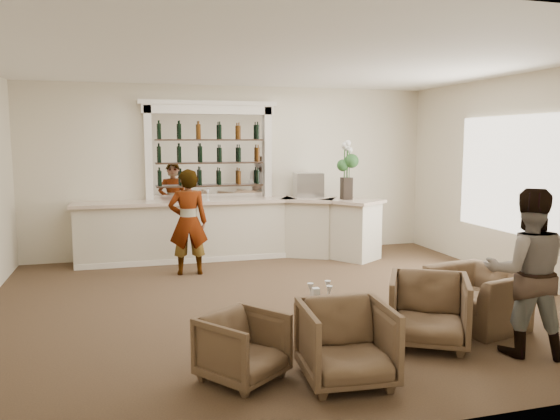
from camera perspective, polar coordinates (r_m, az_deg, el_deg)
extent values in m
plane|color=brown|center=(7.74, 0.40, -9.63)|extent=(8.00, 8.00, 0.00)
cube|color=beige|center=(10.83, -4.77, 4.08)|extent=(8.00, 0.04, 3.30)
cube|color=beige|center=(9.36, 24.67, 2.94)|extent=(0.04, 7.00, 3.30)
cube|color=white|center=(7.48, 0.42, 15.35)|extent=(8.00, 7.00, 0.04)
cube|color=white|center=(9.73, 22.64, 3.48)|extent=(0.05, 2.40, 1.90)
cube|color=beige|center=(10.46, -9.73, -2.24)|extent=(4.00, 0.70, 1.08)
cube|color=beige|center=(10.36, -9.78, 0.86)|extent=(4.10, 0.82, 0.06)
cube|color=beige|center=(10.73, 2.99, -1.90)|extent=(1.12, 1.04, 1.08)
cube|color=beige|center=(10.64, 3.04, 1.12)|extent=(1.27, 1.19, 0.06)
cube|color=beige|center=(10.50, 7.52, -2.15)|extent=(1.08, 1.14, 1.08)
cube|color=beige|center=(10.41, 7.62, 0.93)|extent=(1.24, 1.29, 0.06)
cube|color=white|center=(10.23, -9.47, -5.24)|extent=(4.00, 0.06, 0.10)
cube|color=white|center=(10.71, -7.41, 5.61)|extent=(2.15, 0.02, 1.65)
cube|color=white|center=(10.57, -13.50, 2.74)|extent=(0.14, 0.16, 2.90)
cube|color=white|center=(10.90, -1.32, 3.07)|extent=(0.14, 0.16, 2.90)
cube|color=white|center=(10.66, -7.44, 10.39)|extent=(2.52, 0.16, 0.18)
cube|color=white|center=(10.67, -7.45, 11.04)|extent=(2.64, 0.20, 0.08)
cube|color=black|center=(10.63, -7.27, 2.53)|extent=(2.05, 0.20, 0.03)
cube|color=black|center=(10.60, -7.31, 4.90)|extent=(2.05, 0.20, 0.03)
cube|color=black|center=(10.60, -7.35, 7.28)|extent=(2.05, 0.20, 0.03)
cylinder|color=brown|center=(6.13, 4.34, -11.79)|extent=(0.61, 0.61, 0.50)
imported|color=gray|center=(9.27, -9.57, -1.25)|extent=(0.68, 0.47, 1.78)
imported|color=gray|center=(6.29, 24.36, -5.95)|extent=(1.06, 0.97, 1.76)
imported|color=brown|center=(5.30, -3.88, -14.11)|extent=(0.97, 0.97, 0.64)
imported|color=brown|center=(5.26, 6.96, -13.64)|extent=(0.87, 0.89, 0.76)
imported|color=brown|center=(6.33, 15.27, -10.06)|extent=(1.15, 1.16, 0.78)
imported|color=brown|center=(7.18, 20.22, -8.56)|extent=(1.15, 1.25, 0.69)
cube|color=#BCBDC2|center=(10.81, 2.97, 2.65)|extent=(0.59, 0.51, 0.48)
cube|color=black|center=(10.41, 6.95, 2.26)|extent=(0.19, 0.19, 0.42)
cube|color=silver|center=(6.16, 3.74, -8.68)|extent=(0.08, 0.08, 0.12)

